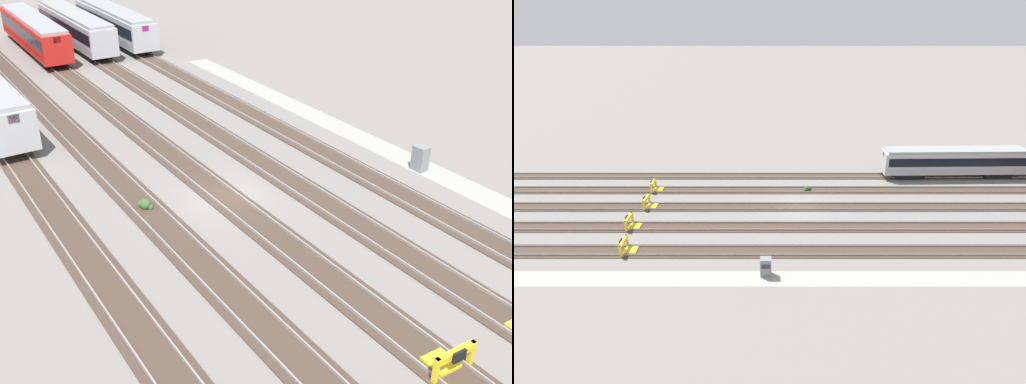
% 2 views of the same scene
% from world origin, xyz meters
% --- Properties ---
extents(ground_plane, '(400.00, 400.00, 0.00)m').
position_xyz_m(ground_plane, '(0.00, 0.00, 0.00)').
color(ground_plane, gray).
extents(service_walkway, '(54.00, 2.00, 0.01)m').
position_xyz_m(service_walkway, '(0.00, -12.64, 0.00)').
color(service_walkway, '#9E9E93').
rests_on(service_walkway, ground).
extents(rail_track_nearest, '(90.00, 2.23, 0.21)m').
position_xyz_m(rail_track_nearest, '(0.00, -8.72, 0.04)').
color(rail_track_nearest, '#47382D').
rests_on(rail_track_nearest, ground).
extents(rail_track_near_inner, '(90.00, 2.24, 0.21)m').
position_xyz_m(rail_track_near_inner, '(0.00, -4.36, 0.04)').
color(rail_track_near_inner, '#47382D').
rests_on(rail_track_near_inner, ground).
extents(rail_track_middle, '(90.00, 2.24, 0.21)m').
position_xyz_m(rail_track_middle, '(0.00, 0.00, 0.04)').
color(rail_track_middle, '#47382D').
rests_on(rail_track_middle, ground).
extents(rail_track_far_inner, '(90.00, 2.23, 0.21)m').
position_xyz_m(rail_track_far_inner, '(0.00, 4.36, 0.04)').
color(rail_track_far_inner, '#47382D').
rests_on(rail_track_far_inner, ground).
extents(rail_track_farthest, '(90.00, 2.23, 0.21)m').
position_xyz_m(rail_track_farthest, '(0.00, 8.72, 0.04)').
color(rail_track_farthest, '#47382D').
rests_on(rail_track_farthest, ground).
extents(subway_car_front_row_right_inner, '(18.06, 3.21, 3.70)m').
position_xyz_m(subway_car_front_row_right_inner, '(20.08, 8.75, 2.04)').
color(subway_car_front_row_right_inner, '#B7BABF').
rests_on(subway_car_front_row_right_inner, ground).
extents(bumper_stop_nearest_track, '(1.36, 2.01, 1.22)m').
position_xyz_m(bumper_stop_nearest_track, '(-15.81, -8.71, 0.51)').
color(bumper_stop_nearest_track, yellow).
rests_on(bumper_stop_nearest_track, ground).
extents(bumper_stop_near_inner_track, '(1.36, 2.01, 1.22)m').
position_xyz_m(bumper_stop_near_inner_track, '(-16.74, -4.37, 0.51)').
color(bumper_stop_near_inner_track, yellow).
rests_on(bumper_stop_near_inner_track, ground).
extents(bumper_stop_middle_track, '(1.38, 2.01, 1.22)m').
position_xyz_m(bumper_stop_middle_track, '(-16.26, -0.01, 0.51)').
color(bumper_stop_middle_track, yellow).
rests_on(bumper_stop_middle_track, ground).
extents(bumper_stop_far_inner_track, '(1.34, 2.00, 1.22)m').
position_xyz_m(bumper_stop_far_inner_track, '(-16.67, 4.36, 0.51)').
color(bumper_stop_far_inner_track, yellow).
rests_on(bumper_stop_far_inner_track, ground).
extents(electrical_cabinet, '(0.90, 0.73, 1.60)m').
position_xyz_m(electrical_cabinet, '(-3.46, -12.12, 0.80)').
color(electrical_cabinet, gray).
rests_on(electrical_cabinet, ground).
extents(weed_clump, '(0.92, 0.70, 0.64)m').
position_xyz_m(weed_clump, '(1.30, 4.33, 0.24)').
color(weed_clump, '#38602D').
rests_on(weed_clump, ground).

